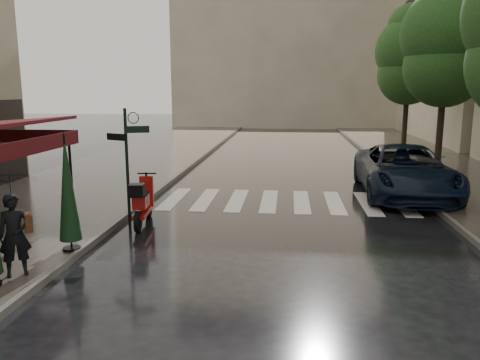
% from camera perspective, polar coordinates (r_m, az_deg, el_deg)
% --- Properties ---
extents(ground, '(120.00, 120.00, 0.00)m').
position_cam_1_polar(ground, '(10.01, -12.33, -10.19)').
color(ground, black).
rests_on(ground, ground).
extents(sidewalk_near, '(6.00, 60.00, 0.12)m').
position_cam_1_polar(sidewalk_near, '(22.44, -13.79, 1.63)').
color(sidewalk_near, '#38332D').
rests_on(sidewalk_near, ground).
extents(sidewalk_far, '(5.50, 60.00, 0.12)m').
position_cam_1_polar(sidewalk_far, '(22.34, 24.68, 0.90)').
color(sidewalk_far, '#38332D').
rests_on(sidewalk_far, ground).
extents(curb_near, '(0.12, 60.00, 0.16)m').
position_cam_1_polar(curb_near, '(21.61, -6.15, 1.58)').
color(curb_near, '#595651').
rests_on(curb_near, ground).
extents(curb_far, '(0.12, 60.00, 0.16)m').
position_cam_1_polar(curb_far, '(21.59, 17.63, 1.12)').
color(curb_far, '#595651').
rests_on(curb_far, ground).
extents(crosswalk, '(7.85, 3.20, 0.01)m').
position_cam_1_polar(crosswalk, '(15.27, 5.54, -2.59)').
color(crosswalk, silver).
rests_on(crosswalk, ground).
extents(signpost, '(1.17, 0.29, 3.10)m').
position_cam_1_polar(signpost, '(12.70, -13.60, 2.79)').
color(signpost, black).
rests_on(signpost, ground).
extents(backdrop_building, '(22.00, 6.00, 20.00)m').
position_cam_1_polar(backdrop_building, '(47.29, 6.13, 18.69)').
color(backdrop_building, gray).
rests_on(backdrop_building, ground).
extents(tree_mid, '(3.80, 3.80, 8.34)m').
position_cam_1_polar(tree_mid, '(21.92, 23.94, 15.34)').
color(tree_mid, black).
rests_on(tree_mid, sidewalk_far).
extents(tree_far, '(3.80, 3.80, 8.16)m').
position_cam_1_polar(tree_far, '(28.70, 19.95, 14.08)').
color(tree_far, black).
rests_on(tree_far, sidewalk_far).
extents(pedestrian_with_umbrella, '(1.31, 1.31, 2.40)m').
position_cam_1_polar(pedestrian_with_umbrella, '(9.52, -26.15, -1.36)').
color(pedestrian_with_umbrella, black).
rests_on(pedestrian_with_umbrella, sidewalk_near).
extents(scooter, '(0.60, 1.97, 1.30)m').
position_cam_1_polar(scooter, '(12.70, -11.80, -2.78)').
color(scooter, black).
rests_on(scooter, ground).
extents(parked_car, '(3.01, 6.22, 1.71)m').
position_cam_1_polar(parked_car, '(16.89, 19.41, 1.07)').
color(parked_car, black).
rests_on(parked_car, ground).
extents(parasol_back, '(0.47, 0.47, 2.53)m').
position_cam_1_polar(parasol_back, '(10.66, -20.28, -1.02)').
color(parasol_back, black).
rests_on(parasol_back, sidewalk_near).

